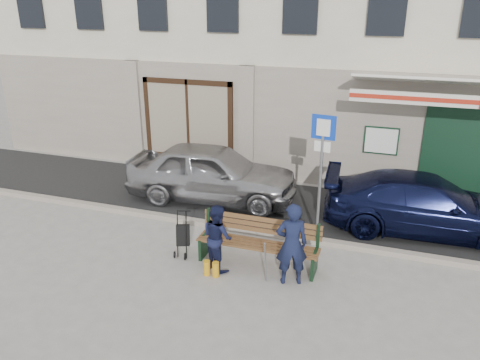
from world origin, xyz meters
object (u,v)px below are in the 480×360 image
at_px(woman, 218,237).
at_px(stroller, 183,236).
at_px(car_navy, 425,204).
at_px(parking_sign, 322,157).
at_px(bench, 256,243).
at_px(man, 292,244).
at_px(car_silver, 212,172).

distance_m(woman, stroller, 0.92).
distance_m(car_navy, parking_sign, 2.72).
relative_size(bench, stroller, 2.57).
relative_size(parking_sign, bench, 1.14).
relative_size(man, woman, 1.20).
bearing_deg(stroller, woman, -35.23).
height_order(parking_sign, woman, parking_sign).
xyz_separation_m(car_navy, bench, (-3.14, -2.59, -0.18)).
bearing_deg(man, bench, -47.17).
distance_m(parking_sign, woman, 2.73).
xyz_separation_m(bench, stroller, (-1.50, -0.11, -0.05)).
relative_size(man, stroller, 1.70).
height_order(bench, man, man).
bearing_deg(car_silver, woman, -161.15).
xyz_separation_m(car_navy, stroller, (-4.65, -2.71, -0.23)).
bearing_deg(stroller, bench, -15.63).
height_order(car_navy, stroller, car_navy).
bearing_deg(parking_sign, woman, -121.11).
height_order(bench, stroller, bench).
bearing_deg(stroller, car_navy, 10.27).
bearing_deg(parking_sign, car_navy, 35.08).
xyz_separation_m(car_silver, bench, (2.00, -2.72, -0.28)).
bearing_deg(woman, car_silver, -28.81).
distance_m(car_silver, stroller, 2.90).
relative_size(parking_sign, man, 1.72).
distance_m(car_navy, bench, 4.08).
bearing_deg(man, car_navy, -148.47).
height_order(car_navy, bench, car_navy).
xyz_separation_m(man, stroller, (-2.30, 0.29, -0.38)).
xyz_separation_m(car_silver, man, (2.79, -3.12, 0.05)).
relative_size(car_silver, woman, 3.30).
xyz_separation_m(parking_sign, woman, (-1.60, -1.88, -1.18)).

